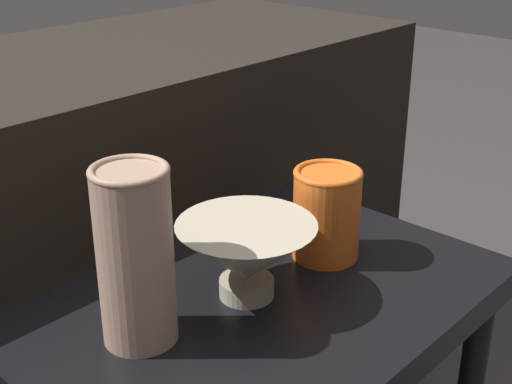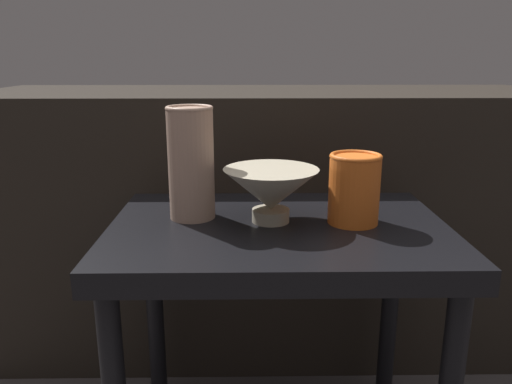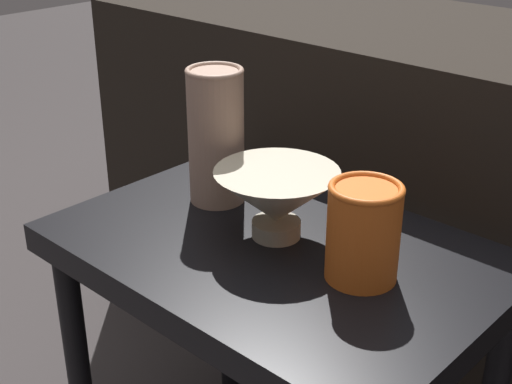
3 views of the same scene
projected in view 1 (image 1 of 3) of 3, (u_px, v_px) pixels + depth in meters
The scene contains 5 objects.
table at pixel (263, 343), 0.88m from camera, with size 0.58×0.40×0.49m.
couch_backdrop at pixel (45, 263), 1.23m from camera, with size 1.49×0.50×0.68m.
bowl at pixel (246, 254), 0.83m from camera, with size 0.17×0.17×0.09m.
vase_textured_left at pixel (135, 255), 0.74m from camera, with size 0.08×0.08×0.20m.
vase_colorful_right at pixel (327, 212), 0.92m from camera, with size 0.09×0.09×0.12m.
Camera 1 is at (-0.55, -0.49, 0.95)m, focal length 50.00 mm.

